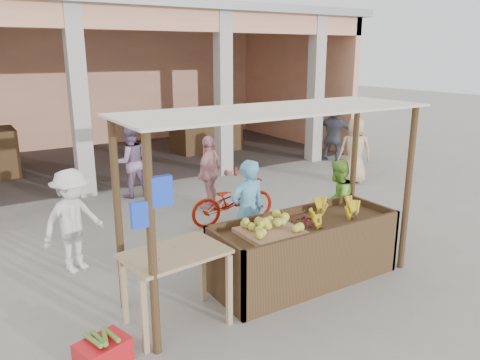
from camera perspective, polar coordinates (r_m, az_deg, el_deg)
ground at (r=6.41m, az=4.23°, el=-13.08°), size 60.00×60.00×0.00m
market_building at (r=13.88m, az=-18.22°, el=13.16°), size 14.40×6.40×4.20m
fruit_stall at (r=6.52m, az=7.90°, el=-8.79°), size 2.60×0.95×0.80m
stall_awning at (r=5.78m, az=4.14°, el=4.63°), size 4.09×1.35×2.39m
banana_heap at (r=6.68m, az=11.40°, el=-3.73°), size 1.09×0.59×0.20m
melon_tray at (r=5.98m, az=3.72°, el=-5.79°), size 0.76×0.66×0.20m
berry_heap at (r=6.33m, az=7.81°, el=-4.91°), size 0.44×0.36×0.14m
side_table at (r=5.37m, az=-7.87°, el=-10.05°), size 1.19×0.86×0.90m
papaya_pile at (r=5.27m, az=-7.97°, el=-7.77°), size 0.63×0.36×0.18m
red_crate at (r=5.20m, az=-16.35°, el=-19.53°), size 0.57×0.48×0.26m
plantain_bundle at (r=5.10m, az=-16.50°, el=-17.97°), size 0.41×0.29×0.08m
produce_sacks at (r=11.99m, az=-0.51°, el=2.01°), size 0.93×0.70×0.57m
vendor_blue at (r=6.89m, az=0.92°, el=-3.41°), size 0.63×0.47×1.66m
vendor_green at (r=7.79m, az=11.73°, el=-2.31°), size 0.80×0.61×1.46m
motorcycle at (r=8.53m, az=-0.88°, el=-2.45°), size 0.73×1.74×0.89m
shopper_a at (r=7.00m, az=-19.74°, el=-4.26°), size 1.15×0.86×1.61m
shopper_b at (r=9.33m, az=-3.75°, el=1.26°), size 1.04×0.92×1.57m
shopper_c at (r=11.43m, az=13.84°, el=3.89°), size 1.00×0.91×1.73m
shopper_d at (r=13.70m, az=11.38°, el=6.08°), size 1.30×1.83×1.83m
shopper_f at (r=10.29m, az=-13.25°, el=2.57°), size 0.84×0.49×1.69m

